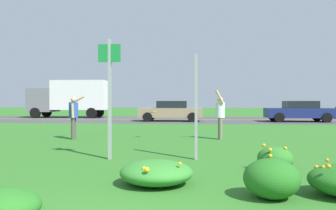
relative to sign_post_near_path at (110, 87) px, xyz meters
name	(u,v)px	position (x,y,z in m)	size (l,w,h in m)	color
ground_plane	(170,134)	(1.05, 6.24, -1.78)	(120.00, 120.00, 0.00)	#2D6B23
highway_strip	(180,119)	(1.05, 18.09, -1.78)	(120.00, 9.99, 0.01)	#424244
highway_center_stripe	(180,119)	(1.05, 18.09, -1.77)	(120.00, 0.16, 0.00)	yellow
daylily_clump_front_right	(271,178)	(3.21, -3.13, -1.49)	(0.83, 0.80, 0.59)	#23661E
daylily_clump_near_camera	(156,172)	(1.43, -2.43, -1.58)	(1.26, 1.22, 0.44)	#337F2D
daylily_clump_mid_center	(275,159)	(3.73, -1.16, -1.53)	(0.72, 0.77, 0.55)	#2D7526
sign_post_near_path	(110,87)	(0.00, 0.00, 0.00)	(0.56, 0.10, 2.97)	#93969B
sign_post_by_roadside	(196,107)	(2.13, 0.11, -0.49)	(0.07, 0.10, 2.59)	#93969B
person_thrower_blue_shirt	(74,114)	(-2.43, 4.18, -0.83)	(0.52, 0.51, 1.65)	#2D4C9E
person_catcher_white_shirt	(220,114)	(3.07, 4.57, -0.82)	(0.38, 0.50, 1.86)	silver
frisbee_orange	(153,112)	(0.53, 4.65, -0.76)	(0.24, 0.24, 0.06)	orange
car_navy_center_left	(299,111)	(9.42, 15.84, -1.04)	(4.50, 2.00, 1.45)	navy
car_tan_center_right	(171,111)	(0.48, 15.84, -1.04)	(4.50, 2.00, 1.45)	#937F60
box_truck_gray	(71,97)	(-8.55, 20.34, 0.02)	(6.70, 2.46, 3.20)	slate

